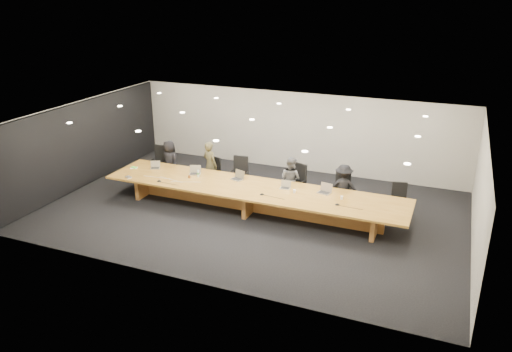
{
  "coord_description": "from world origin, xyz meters",
  "views": [
    {
      "loc": [
        5.2,
        -12.35,
        6.16
      ],
      "look_at": [
        0.0,
        0.3,
        1.0
      ],
      "focal_mm": 35.0,
      "sensor_mm": 36.0,
      "label": 1
    }
  ],
  "objects": [
    {
      "name": "ground",
      "position": [
        0.0,
        0.0,
        0.0
      ],
      "size": [
        12.0,
        12.0,
        0.0
      ],
      "primitive_type": "plane",
      "color": "black",
      "rests_on": "ground"
    },
    {
      "name": "chair_mid_left",
      "position": [
        -0.98,
        1.24,
        0.58
      ],
      "size": [
        0.64,
        0.64,
        1.16
      ],
      "primitive_type": null,
      "rotation": [
        0.0,
        0.0,
        0.09
      ],
      "color": "black",
      "rests_on": "ground"
    },
    {
      "name": "person_d",
      "position": [
        2.42,
        1.13,
        0.7
      ],
      "size": [
        0.99,
        0.69,
        1.4
      ],
      "primitive_type": "imported",
      "rotation": [
        0.0,
        0.0,
        3.34
      ],
      "color": "black",
      "rests_on": "ground"
    },
    {
      "name": "notepad",
      "position": [
        -4.16,
        0.09,
        0.76
      ],
      "size": [
        0.27,
        0.24,
        0.01
      ],
      "primitive_type": "cube",
      "rotation": [
        0.0,
        0.0,
        0.4
      ],
      "color": "white",
      "rests_on": "conference_table"
    },
    {
      "name": "laptop_e",
      "position": [
        2.05,
        0.37,
        0.89
      ],
      "size": [
        0.4,
        0.33,
        0.28
      ],
      "primitive_type": null,
      "rotation": [
        0.0,
        0.0,
        -0.23
      ],
      "color": "tan",
      "rests_on": "conference_table"
    },
    {
      "name": "av_box",
      "position": [
        -3.81,
        -0.69,
        0.76
      ],
      "size": [
        0.23,
        0.2,
        0.03
      ],
      "primitive_type": "cube",
      "rotation": [
        0.0,
        0.0,
        -0.41
      ],
      "color": "#B5B5BA",
      "rests_on": "conference_table"
    },
    {
      "name": "paper_cup_near",
      "position": [
        1.26,
        0.08,
        0.8
      ],
      "size": [
        0.09,
        0.09,
        0.1
      ],
      "primitive_type": "cone",
      "rotation": [
        0.0,
        0.0,
        0.2
      ],
      "color": "white",
      "rests_on": "conference_table"
    },
    {
      "name": "chair_far_left",
      "position": [
        -3.97,
        1.22,
        0.59
      ],
      "size": [
        0.63,
        0.63,
        1.18
      ],
      "primitive_type": null,
      "rotation": [
        0.0,
        0.0,
        0.05
      ],
      "color": "black",
      "rests_on": "ground"
    },
    {
      "name": "chair_mid_right",
      "position": [
        0.9,
        1.26,
        0.59
      ],
      "size": [
        0.75,
        0.75,
        1.17
      ],
      "primitive_type": null,
      "rotation": [
        0.0,
        0.0,
        -0.31
      ],
      "color": "black",
      "rests_on": "ground"
    },
    {
      "name": "person_b",
      "position": [
        -1.98,
        1.2,
        0.78
      ],
      "size": [
        0.67,
        0.56,
        1.57
      ],
      "primitive_type": "imported",
      "rotation": [
        0.0,
        0.0,
        2.78
      ],
      "color": "#3C3720",
      "rests_on": "ground"
    },
    {
      "name": "chair_far_right",
      "position": [
        4.02,
        1.24,
        0.5
      ],
      "size": [
        0.61,
        0.61,
        1.01
      ],
      "primitive_type": null,
      "rotation": [
        0.0,
        0.0,
        0.21
      ],
      "color": "black",
      "rests_on": "ground"
    },
    {
      "name": "conference_table",
      "position": [
        0.0,
        0.0,
        0.52
      ],
      "size": [
        9.0,
        1.8,
        0.75
      ],
      "color": "#91611F",
      "rests_on": "ground"
    },
    {
      "name": "laptop_c",
      "position": [
        -0.67,
        0.4,
        0.89
      ],
      "size": [
        0.42,
        0.36,
        0.28
      ],
      "primitive_type": null,
      "rotation": [
        0.0,
        0.0,
        -0.33
      ],
      "color": "tan",
      "rests_on": "conference_table"
    },
    {
      "name": "person_c",
      "position": [
        0.79,
        1.16,
        0.71
      ],
      "size": [
        0.83,
        0.74,
        1.42
      ],
      "primitive_type": "imported",
      "rotation": [
        0.0,
        0.0,
        2.8
      ],
      "color": "#505052",
      "rests_on": "ground"
    },
    {
      "name": "mic_left",
      "position": [
        -2.76,
        -0.61,
        0.77
      ],
      "size": [
        0.17,
        0.17,
        0.03
      ],
      "primitive_type": "cone",
      "rotation": [
        0.0,
        0.0,
        -0.26
      ],
      "color": "black",
      "rests_on": "conference_table"
    },
    {
      "name": "chair_left",
      "position": [
        -1.96,
        1.26,
        0.51
      ],
      "size": [
        0.65,
        0.65,
        1.02
      ],
      "primitive_type": null,
      "rotation": [
        0.0,
        0.0,
        -0.31
      ],
      "color": "black",
      "rests_on": "ground"
    },
    {
      "name": "mic_center",
      "position": [
        0.46,
        -0.39,
        0.77
      ],
      "size": [
        0.16,
        0.16,
        0.03
      ],
      "primitive_type": "cone",
      "rotation": [
        0.0,
        0.0,
        0.25
      ],
      "color": "black",
      "rests_on": "conference_table"
    },
    {
      "name": "left_wall_panel",
      "position": [
        -5.94,
        0.0,
        1.37
      ],
      "size": [
        0.08,
        7.84,
        2.74
      ],
      "primitive_type": "cube",
      "color": "black",
      "rests_on": "ground"
    },
    {
      "name": "laptop_a",
      "position": [
        -3.5,
        0.32,
        0.87
      ],
      "size": [
        0.36,
        0.32,
        0.23
      ],
      "primitive_type": null,
      "rotation": [
        0.0,
        0.0,
        0.44
      ],
      "color": "tan",
      "rests_on": "conference_table"
    },
    {
      "name": "chair_right",
      "position": [
        2.33,
        1.2,
        0.55
      ],
      "size": [
        0.6,
        0.6,
        1.1
      ],
      "primitive_type": null,
      "rotation": [
        0.0,
        0.0,
        -0.07
      ],
      "color": "black",
      "rests_on": "ground"
    },
    {
      "name": "person_a",
      "position": [
        -3.5,
        1.19,
        0.72
      ],
      "size": [
        0.8,
        0.63,
        1.44
      ],
      "primitive_type": "imported",
      "rotation": [
        0.0,
        0.0,
        2.87
      ],
      "color": "black",
      "rests_on": "ground"
    },
    {
      "name": "laptop_d",
      "position": [
        0.91,
        0.28,
        0.86
      ],
      "size": [
        0.3,
        0.22,
        0.23
      ],
      "primitive_type": null,
      "rotation": [
        0.0,
        0.0,
        0.04
      ],
      "color": "#BFB392",
      "rests_on": "conference_table"
    },
    {
      "name": "back_wall",
      "position": [
        0.0,
        4.0,
        1.4
      ],
      "size": [
        12.0,
        0.02,
        2.8
      ],
      "primitive_type": "cube",
      "color": "silver",
      "rests_on": "ground"
    },
    {
      "name": "amber_mug",
      "position": [
        -2.07,
        -0.02,
        0.8
      ],
      "size": [
        0.09,
        0.09,
        0.09
      ],
      "primitive_type": "cylinder",
      "rotation": [
        0.0,
        0.0,
        -0.35
      ],
      "color": "brown",
      "rests_on": "conference_table"
    },
    {
      "name": "laptop_b",
      "position": [
        -2.07,
        0.33,
        0.88
      ],
      "size": [
        0.41,
        0.35,
        0.27
      ],
      "primitive_type": null,
      "rotation": [
        0.0,
        0.0,
        0.36
      ],
      "color": "tan",
      "rests_on": "conference_table"
    },
    {
      "name": "water_bottle",
      "position": [
        -1.86,
        0.17,
        0.86
      ],
      "size": [
        0.07,
        0.07,
        0.22
      ],
      "primitive_type": "cylinder",
      "rotation": [
        0.0,
        0.0,
        0.07
      ],
      "color": "silver",
      "rests_on": "conference_table"
    },
    {
      "name": "paper_cup_far",
      "position": [
        2.6,
        0.14,
        0.8
      ],
      "size": [
        0.1,
        0.1,
        0.09
      ],
      "primitive_type": "cone",
      "rotation": [
        0.0,
        0.0,
        0.31
      ],
      "color": "silver",
      "rests_on": "conference_table"
    },
    {
      "name": "lime_gadget",
      "position": [
        -4.15,
        0.09,
        0.78
      ],
      "size": [
        0.2,
        0.14,
        0.03
      ],
      "primitive_type": "cube",
      "rotation": [
        0.0,
        0.0,
        -0.27
      ],
      "color": "#5FD238",
      "rests_on": "notepad"
    },
    {
      "name": "mic_right",
      "position": [
        2.58,
        -0.28,
        0.77
      ],
      "size": [
        0.14,
        0.14,
        0.03
      ],
      "primitive_type": "cone",
      "rotation": [
        0.0,
        0.0,
        -0.1
      ],
      "color": "black",
      "rests_on": "conference_table"
    }
  ]
}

